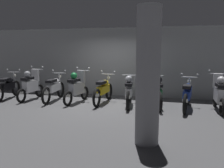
# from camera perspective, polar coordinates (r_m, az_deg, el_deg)

# --- Properties ---
(ground_plane) EXTENTS (80.00, 80.00, 0.00)m
(ground_plane) POSITION_cam_1_polar(r_m,az_deg,el_deg) (8.27, -2.93, -5.29)
(ground_plane) COLOR #4C4C4F
(back_wall) EXTENTS (16.00, 0.30, 2.85)m
(back_wall) POSITION_cam_1_polar(r_m,az_deg,el_deg) (10.04, 0.63, 5.45)
(back_wall) COLOR gray
(back_wall) RESTS_ON ground
(motorbike_slot_0) EXTENTS (0.60, 1.94, 1.15)m
(motorbike_slot_0) POSITION_cam_1_polar(r_m,az_deg,el_deg) (10.18, -24.12, -0.56)
(motorbike_slot_0) COLOR black
(motorbike_slot_0) RESTS_ON ground
(motorbike_slot_1) EXTENTS (0.59, 1.68, 1.29)m
(motorbike_slot_1) POSITION_cam_1_polar(r_m,az_deg,el_deg) (9.66, -19.25, -0.29)
(motorbike_slot_1) COLOR black
(motorbike_slot_1) RESTS_ON ground
(motorbike_slot_2) EXTENTS (0.59, 1.95, 1.15)m
(motorbike_slot_2) POSITION_cam_1_polar(r_m,az_deg,el_deg) (9.21, -14.01, -0.95)
(motorbike_slot_2) COLOR black
(motorbike_slot_2) RESTS_ON ground
(motorbike_slot_3) EXTENTS (0.58, 1.67, 1.29)m
(motorbike_slot_3) POSITION_cam_1_polar(r_m,az_deg,el_deg) (8.71, -8.59, -0.84)
(motorbike_slot_3) COLOR black
(motorbike_slot_3) RESTS_ON ground
(motorbike_slot_4) EXTENTS (0.59, 1.95, 1.15)m
(motorbike_slot_4) POSITION_cam_1_polar(r_m,az_deg,el_deg) (8.56, -2.09, -1.43)
(motorbike_slot_4) COLOR black
(motorbike_slot_4) RESTS_ON ground
(motorbike_slot_5) EXTENTS (0.56, 1.95, 1.08)m
(motorbike_slot_5) POSITION_cam_1_polar(r_m,az_deg,el_deg) (8.21, 4.18, -1.65)
(motorbike_slot_5) COLOR black
(motorbike_slot_5) RESTS_ON ground
(motorbike_slot_6) EXTENTS (0.62, 1.93, 1.08)m
(motorbike_slot_6) POSITION_cam_1_polar(r_m,az_deg,el_deg) (8.15, 11.02, -1.87)
(motorbike_slot_6) COLOR black
(motorbike_slot_6) RESTS_ON ground
(motorbike_slot_7) EXTENTS (0.58, 1.94, 1.15)m
(motorbike_slot_7) POSITION_cam_1_polar(r_m,az_deg,el_deg) (8.05, 17.95, -2.51)
(motorbike_slot_7) COLOR black
(motorbike_slot_7) RESTS_ON ground
(motorbike_slot_8) EXTENTS (0.59, 1.68, 1.29)m
(motorbike_slot_8) POSITION_cam_1_polar(r_m,az_deg,el_deg) (8.24, 24.71, -2.10)
(motorbike_slot_8) COLOR black
(motorbike_slot_8) RESTS_ON ground
(support_pillar) EXTENTS (0.50, 0.50, 2.85)m
(support_pillar) POSITION_cam_1_polar(r_m,az_deg,el_deg) (4.82, 8.79, 1.71)
(support_pillar) COLOR gray
(support_pillar) RESTS_ON ground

